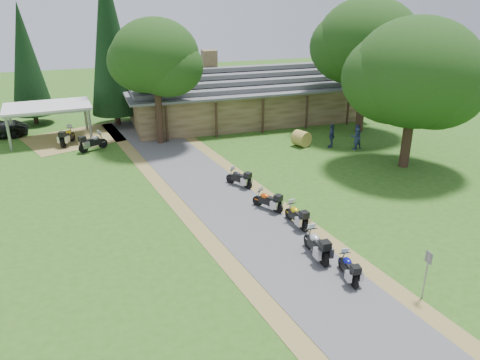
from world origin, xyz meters
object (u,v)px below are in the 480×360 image
object	(u,v)px
hay_bale	(301,138)
carport	(50,122)
motorcycle_row_a	(349,267)
motorcycle_row_e	(239,177)
motorcycle_carport_a	(67,136)
motorcycle_row_d	(268,199)
motorcycle_row_c	(296,214)
motorcycle_row_b	(316,244)
lodge	(245,93)
motorcycle_carport_b	(93,141)

from	to	relation	value
hay_bale	carport	bearing A→B (deg)	156.50
motorcycle_row_a	motorcycle_row_e	size ratio (longest dim) A/B	0.97
motorcycle_row_e	motorcycle_carport_a	size ratio (longest dim) A/B	0.83
motorcycle_row_d	motorcycle_row_c	bearing A→B (deg)	165.80
motorcycle_row_b	motorcycle_row_d	size ratio (longest dim) A/B	1.14
carport	hay_bale	world-z (taller)	carport
lodge	motorcycle_carport_b	bearing A→B (deg)	-160.42
carport	motorcycle_carport_a	bearing A→B (deg)	-59.76
motorcycle_row_c	hay_bale	xyz separation A→B (m)	(5.88, 11.74, -0.02)
carport	hay_bale	xyz separation A→B (m)	(18.13, -7.88, -0.79)
motorcycle_row_c	motorcycle_row_e	distance (m)	5.89
lodge	motorcycle_row_c	xyz separation A→B (m)	(-4.38, -20.54, -1.83)
motorcycle_row_c	motorcycle_carport_a	distance (m)	20.93
motorcycle_row_e	motorcycle_row_d	bearing A→B (deg)	154.76
motorcycle_row_b	motorcycle_carport_b	xyz separation A→B (m)	(-8.77, 18.72, 0.02)
motorcycle_row_c	motorcycle_carport_b	xyz separation A→B (m)	(-9.21, 15.70, 0.08)
motorcycle_row_b	motorcycle_row_d	xyz separation A→B (m)	(-0.24, 5.21, -0.08)
motorcycle_row_b	motorcycle_row_a	bearing A→B (deg)	-165.52
motorcycle_row_b	motorcycle_row_e	bearing A→B (deg)	5.27
motorcycle_row_a	motorcycle_row_c	world-z (taller)	motorcycle_row_c
motorcycle_row_d	motorcycle_carport_a	bearing A→B (deg)	1.84
motorcycle_row_e	hay_bale	xyz separation A→B (m)	(7.00, 5.97, 0.00)
motorcycle_row_d	motorcycle_row_e	distance (m)	3.62
lodge	motorcycle_row_a	size ratio (longest dim) A/B	12.78
motorcycle_carport_a	motorcycle_row_d	bearing A→B (deg)	-123.46
motorcycle_row_a	motorcycle_row_c	xyz separation A→B (m)	(-0.03, 4.98, 0.04)
hay_bale	motorcycle_row_b	bearing A→B (deg)	-113.17
motorcycle_row_a	motorcycle_carport_a	size ratio (longest dim) A/B	0.81
carport	lodge	bearing A→B (deg)	-0.87
motorcycle_carport_a	hay_bale	distance (m)	17.94
carport	motorcycle_row_c	distance (m)	23.15
carport	motorcycle_row_e	size ratio (longest dim) A/B	3.71
motorcycle_row_d	motorcycle_carport_a	distance (m)	18.72
carport	motorcycle_row_c	world-z (taller)	carport
motorcycle_row_c	motorcycle_row_a	bearing A→B (deg)	174.10
lodge	motorcycle_carport_b	size ratio (longest dim) A/B	10.47
motorcycle_row_b	hay_bale	size ratio (longest dim) A/B	1.68
motorcycle_carport_b	motorcycle_row_a	bearing A→B (deg)	-93.77
motorcycle_row_a	motorcycle_row_e	xyz separation A→B (m)	(-1.16, 10.76, 0.02)
motorcycle_row_a	motorcycle_carport_a	distance (m)	25.31
motorcycle_carport_a	lodge	bearing A→B (deg)	-56.86
hay_bale	lodge	bearing A→B (deg)	99.64
motorcycle_row_b	motorcycle_row_e	world-z (taller)	motorcycle_row_b
lodge	motorcycle_row_b	distance (m)	24.12
motorcycle_carport_a	motorcycle_row_a	bearing A→B (deg)	-131.07
motorcycle_row_b	motorcycle_row_c	xyz separation A→B (m)	(0.44, 3.03, -0.06)
carport	motorcycle_row_b	xyz separation A→B (m)	(11.81, -22.65, -0.71)
motorcycle_row_c	motorcycle_row_e	size ratio (longest dim) A/B	1.05
lodge	motorcycle_row_e	size ratio (longest dim) A/B	12.41
motorcycle_row_c	motorcycle_carport_b	world-z (taller)	motorcycle_carport_b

